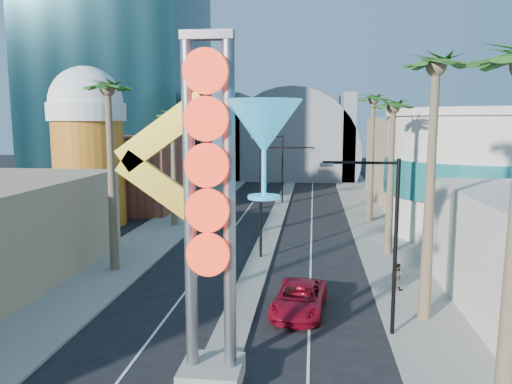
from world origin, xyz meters
name	(u,v)px	position (x,y,z in m)	size (l,w,h in m)	color
sidewalk_west	(184,215)	(-9.50, 35.00, 0.07)	(5.00, 100.00, 0.15)	gray
sidewalk_east	(374,219)	(9.50, 35.00, 0.07)	(5.00, 100.00, 0.15)	gray
median	(279,212)	(0.00, 38.00, 0.07)	(1.60, 84.00, 0.15)	gray
hotel_tower	(120,3)	(-22.00, 52.00, 25.00)	(20.00, 20.00, 50.00)	black
brick_filler_west	(131,173)	(-16.00, 38.00, 4.00)	(10.00, 10.00, 8.00)	brown
filler_east	(417,160)	(16.00, 48.00, 5.00)	(10.00, 20.00, 10.00)	tan
beer_mug	(88,140)	(-17.00, 30.00, 7.84)	(7.00, 7.00, 14.50)	orange
turquoise_building	(485,173)	(18.00, 30.00, 5.25)	(16.60, 16.60, 10.60)	beige
canopy	(293,152)	(0.00, 72.00, 4.31)	(22.00, 16.00, 22.00)	slate
neon_sign	(232,188)	(0.82, 2.96, 7.31)	(6.53, 2.60, 12.55)	gray
streetlight_0	(269,190)	(0.55, 20.00, 4.88)	(3.79, 0.25, 8.00)	black
streetlight_1	(278,162)	(-0.55, 44.00, 4.88)	(3.79, 0.25, 8.00)	black
streetlight_2	(385,231)	(6.72, 8.00, 4.83)	(3.45, 0.25, 8.00)	black
palm_1	(108,101)	(-9.00, 16.00, 10.82)	(2.40, 2.40, 12.70)	brown
palm_2	(173,122)	(-9.00, 30.00, 9.48)	(2.40, 2.40, 11.20)	brown
palm_3	(202,122)	(-9.00, 42.00, 9.48)	(2.40, 2.40, 11.20)	brown
palm_5	(435,83)	(9.00, 10.00, 11.27)	(2.40, 2.40, 13.20)	brown
palm_6	(393,116)	(9.00, 22.00, 9.93)	(2.40, 2.40, 11.70)	brown
palm_7	(373,108)	(9.00, 34.00, 10.82)	(2.40, 2.40, 12.70)	brown
red_pickup	(299,298)	(2.98, 10.35, 0.74)	(2.46, 5.33, 1.48)	maroon
pedestrian_b	(397,276)	(8.34, 14.06, 0.91)	(0.74, 0.58, 1.53)	gray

